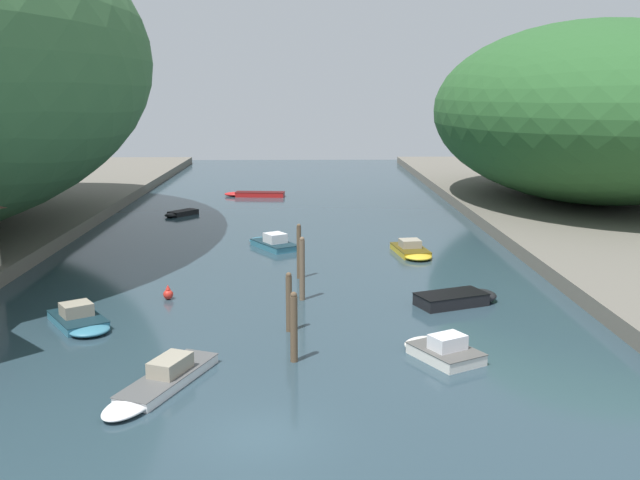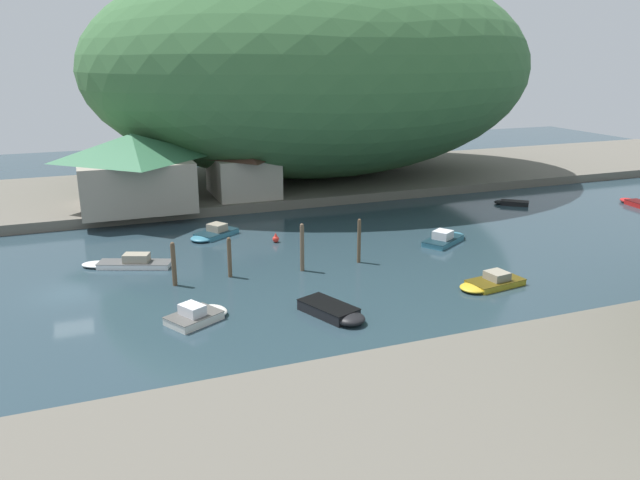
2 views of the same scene
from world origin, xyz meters
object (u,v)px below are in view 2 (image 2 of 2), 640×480
at_px(boat_far_upstream, 446,238).
at_px(boat_near_quay, 199,315).
at_px(boathouse_shed, 243,168).
at_px(channel_buoy_near, 276,239).
at_px(waterfront_building, 134,169).
at_px(boat_small_dinghy, 335,312).
at_px(boat_open_rowboat, 213,233).
at_px(boat_mid_channel, 127,263).
at_px(boat_yellow_tender, 490,283).
at_px(boat_red_skiff, 510,203).
at_px(person_on_quay, 122,201).

relative_size(boat_far_upstream, boat_near_quay, 1.24).
height_order(boathouse_shed, channel_buoy_near, boathouse_shed).
distance_m(waterfront_building, boat_small_dinghy, 30.45).
bearing_deg(boathouse_shed, boat_open_rowboat, -26.59).
relative_size(boat_mid_channel, channel_buoy_near, 8.10).
relative_size(boat_mid_channel, boat_yellow_tender, 1.34).
bearing_deg(waterfront_building, boat_small_dinghy, 16.41).
bearing_deg(boat_mid_channel, boat_red_skiff, -59.56).
bearing_deg(channel_buoy_near, boat_yellow_tender, 34.82).
relative_size(boat_near_quay, person_on_quay, 2.47).
xyz_separation_m(boat_red_skiff, boat_yellow_tender, (18.83, -16.08, 0.09)).
bearing_deg(boat_near_quay, boat_open_rowboat, 136.71).
distance_m(boat_red_skiff, boat_small_dinghy, 33.98).
bearing_deg(channel_buoy_near, boat_small_dinghy, -4.47).
xyz_separation_m(boat_mid_channel, channel_buoy_near, (-1.93, 12.00, 0.02)).
distance_m(boathouse_shed, boat_yellow_tender, 31.06).
distance_m(boathouse_shed, boat_far_upstream, 23.21).
relative_size(waterfront_building, boat_red_skiff, 3.17).
bearing_deg(waterfront_building, boat_near_quay, 1.95).
relative_size(boathouse_shed, boat_near_quay, 1.96).
xyz_separation_m(boat_open_rowboat, boat_near_quay, (16.69, -4.34, 0.03)).
distance_m(boat_mid_channel, boat_red_skiff, 38.91).
bearing_deg(waterfront_building, person_on_quay, -46.80).
relative_size(boat_open_rowboat, boat_near_quay, 1.15).
distance_m(waterfront_building, boat_yellow_tender, 34.81).
distance_m(boat_near_quay, boat_small_dinghy, 8.02).
bearing_deg(boat_open_rowboat, waterfront_building, -5.78).
xyz_separation_m(waterfront_building, channel_buoy_near, (13.14, 9.75, -4.21)).
bearing_deg(boat_far_upstream, person_on_quay, -156.22).
height_order(boat_far_upstream, boat_red_skiff, boat_far_upstream).
distance_m(boat_yellow_tender, boat_small_dinghy, 11.65).
bearing_deg(boathouse_shed, boat_small_dinghy, -4.28).
relative_size(waterfront_building, channel_buoy_near, 13.33).
distance_m(boat_yellow_tender, channel_buoy_near, 18.20).
xyz_separation_m(boat_near_quay, channel_buoy_near, (-13.30, 8.85, -0.02)).
bearing_deg(person_on_quay, waterfront_building, 54.99).
relative_size(boathouse_shed, boat_mid_channel, 1.24).
relative_size(boat_yellow_tender, boat_small_dinghy, 1.01).
distance_m(boat_far_upstream, boat_red_skiff, 16.08).
height_order(boat_open_rowboat, boat_near_quay, boat_near_quay).
height_order(boat_near_quay, channel_buoy_near, boat_near_quay).
relative_size(waterfront_building, boat_far_upstream, 2.10).
bearing_deg(boat_near_quay, person_on_quay, 156.68).
height_order(waterfront_building, boat_red_skiff, waterfront_building).
bearing_deg(waterfront_building, channel_buoy_near, 36.59).
bearing_deg(boat_far_upstream, waterfront_building, -160.10).
relative_size(boat_red_skiff, boat_near_quay, 0.82).
distance_m(boat_mid_channel, person_on_quay, 13.81).
xyz_separation_m(boathouse_shed, boat_open_rowboat, (11.09, -5.55, -3.37)).
bearing_deg(person_on_quay, boat_mid_channel, -81.46).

